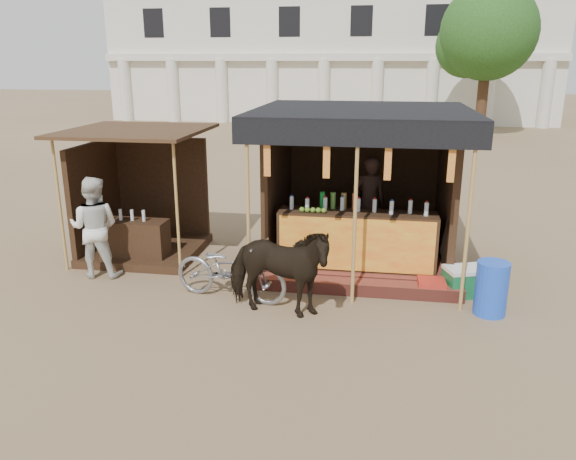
{
  "coord_description": "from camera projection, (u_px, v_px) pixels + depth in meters",
  "views": [
    {
      "loc": [
        1.31,
        -6.39,
        3.56
      ],
      "look_at": [
        0.0,
        1.6,
        1.1
      ],
      "focal_mm": 35.0,
      "sensor_mm": 36.0,
      "label": 1
    }
  ],
  "objects": [
    {
      "name": "background_building",
      "position": [
        330.0,
        53.0,
        34.7
      ],
      "size": [
        26.0,
        7.45,
        8.18
      ],
      "color": "silver",
      "rests_on": "ground"
    },
    {
      "name": "tree",
      "position": [
        484.0,
        36.0,
        25.93
      ],
      "size": [
        4.5,
        4.4,
        7.0
      ],
      "color": "#382314",
      "rests_on": "ground"
    },
    {
      "name": "red_crate",
      "position": [
        431.0,
        288.0,
        8.78
      ],
      "size": [
        0.43,
        0.39,
        0.27
      ],
      "primitive_type": "cube",
      "rotation": [
        0.0,
        0.0,
        0.03
      ],
      "color": "#AE271D",
      "rests_on": "ground"
    },
    {
      "name": "blue_barrel",
      "position": [
        491.0,
        288.0,
        8.1
      ],
      "size": [
        0.55,
        0.55,
        0.8
      ],
      "primitive_type": "cylinder",
      "rotation": [
        0.0,
        0.0,
        -0.23
      ],
      "color": "blue",
      "rests_on": "ground"
    },
    {
      "name": "cow",
      "position": [
        278.0,
        270.0,
        7.99
      ],
      "size": [
        1.72,
        0.99,
        1.37
      ],
      "primitive_type": "imported",
      "rotation": [
        0.0,
        0.0,
        1.41
      ],
      "color": "black",
      "rests_on": "ground"
    },
    {
      "name": "bystander",
      "position": [
        94.0,
        227.0,
        9.43
      ],
      "size": [
        0.91,
        0.75,
        1.73
      ],
      "primitive_type": "imported",
      "rotation": [
        0.0,
        0.0,
        3.27
      ],
      "color": "silver",
      "rests_on": "ground"
    },
    {
      "name": "motorbike",
      "position": [
        230.0,
        269.0,
        8.59
      ],
      "size": [
        1.93,
        0.99,
        0.97
      ],
      "primitive_type": "imported",
      "rotation": [
        0.0,
        0.0,
        1.38
      ],
      "color": "gray",
      "rests_on": "ground"
    },
    {
      "name": "main_stall",
      "position": [
        360.0,
        208.0,
        9.99
      ],
      "size": [
        3.6,
        3.61,
        2.78
      ],
      "color": "brown",
      "rests_on": "ground"
    },
    {
      "name": "cooler",
      "position": [
        465.0,
        281.0,
        8.8
      ],
      "size": [
        0.75,
        0.62,
        0.46
      ],
      "color": "#176B39",
      "rests_on": "ground"
    },
    {
      "name": "secondary_stall",
      "position": [
        136.0,
        210.0,
        10.57
      ],
      "size": [
        2.4,
        2.4,
        2.38
      ],
      "color": "#392214",
      "rests_on": "ground"
    },
    {
      "name": "ground",
      "position": [
        268.0,
        346.0,
        7.27
      ],
      "size": [
        120.0,
        120.0,
        0.0
      ],
      "primitive_type": "plane",
      "color": "#846B4C",
      "rests_on": "ground"
    }
  ]
}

